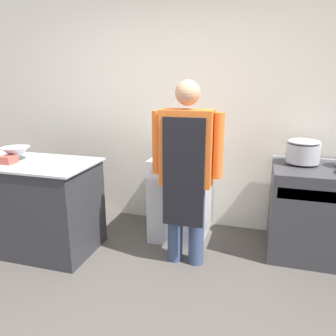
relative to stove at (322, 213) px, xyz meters
name	(u,v)px	position (x,y,z in m)	size (l,w,h in m)	color
wall_back	(185,108)	(-1.45, 0.42, 0.92)	(8.00, 0.05, 2.70)	silver
prep_counter	(33,205)	(-2.74, -0.64, 0.02)	(1.29, 0.70, 0.90)	#2D2D33
stove	(322,213)	(0.00, 0.00, 0.00)	(0.95, 0.68, 0.89)	#38383D
fridge_unit	(181,196)	(-1.39, 0.05, 0.01)	(0.57, 0.64, 0.88)	silver
person_cook	(186,165)	(-1.21, -0.49, 0.50)	(0.63, 0.24, 1.66)	#38476B
mixing_bowl	(16,153)	(-2.88, -0.61, 0.53)	(0.27, 0.27, 0.13)	#B2B5BC
plastic_tub	(8,160)	(-2.86, -0.75, 0.50)	(0.13, 0.13, 0.07)	#B24C3F
stock_pot	(303,151)	(-0.21, 0.12, 0.57)	(0.31, 0.31, 0.23)	#B2B5BC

